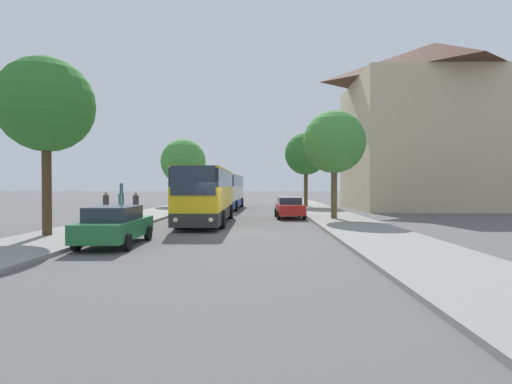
# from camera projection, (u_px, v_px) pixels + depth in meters

# --- Properties ---
(ground_plane) EXTENTS (300.00, 300.00, 0.00)m
(ground_plane) POSITION_uv_depth(u_px,v_px,m) (226.00, 232.00, 20.03)
(ground_plane) COLOR #565454
(ground_plane) RESTS_ON ground
(sidewalk_left) EXTENTS (4.00, 120.00, 0.15)m
(sidewalk_left) POSITION_uv_depth(u_px,v_px,m) (88.00, 230.00, 20.16)
(sidewalk_left) COLOR gray
(sidewalk_left) RESTS_ON ground_plane
(sidewalk_right) EXTENTS (4.00, 120.00, 0.15)m
(sidewalk_right) POSITION_uv_depth(u_px,v_px,m) (366.00, 231.00, 19.91)
(sidewalk_right) COLOR gray
(sidewalk_right) RESTS_ON ground_plane
(building_right_background) EXTENTS (16.18, 12.84, 16.51)m
(building_right_background) POSITION_uv_depth(u_px,v_px,m) (434.00, 126.00, 39.64)
(building_right_background) COLOR #C6B28E
(building_right_background) RESTS_ON ground_plane
(bus_front) EXTENTS (2.83, 10.91, 3.33)m
(bus_front) POSITION_uv_depth(u_px,v_px,m) (207.00, 195.00, 24.69)
(bus_front) COLOR #2D2D2D
(bus_front) RESTS_ON ground_plane
(bus_middle) EXTENTS (2.94, 11.78, 3.35)m
(bus_middle) POSITION_uv_depth(u_px,v_px,m) (227.00, 191.00, 39.36)
(bus_middle) COLOR #2D519E
(bus_middle) RESTS_ON ground_plane
(parked_car_left_curb) EXTENTS (2.08, 4.50, 1.53)m
(parked_car_left_curb) POSITION_uv_depth(u_px,v_px,m) (115.00, 225.00, 15.56)
(parked_car_left_curb) COLOR #236B38
(parked_car_left_curb) RESTS_ON ground_plane
(parked_car_right_near) EXTENTS (2.09, 4.16, 1.48)m
(parked_car_right_near) POSITION_uv_depth(u_px,v_px,m) (290.00, 207.00, 28.52)
(parked_car_right_near) COLOR red
(parked_car_right_near) RESTS_ON ground_plane
(bus_stop_sign) EXTENTS (0.08, 0.45, 2.35)m
(bus_stop_sign) POSITION_uv_depth(u_px,v_px,m) (121.00, 198.00, 22.92)
(bus_stop_sign) COLOR gray
(bus_stop_sign) RESTS_ON sidewalk_left
(pedestrian_waiting_near) EXTENTS (0.36, 0.36, 1.83)m
(pedestrian_waiting_near) POSITION_uv_depth(u_px,v_px,m) (106.00, 206.00, 24.53)
(pedestrian_waiting_near) COLOR #23232D
(pedestrian_waiting_near) RESTS_ON sidewalk_left
(pedestrian_waiting_far) EXTENTS (0.36, 0.36, 1.89)m
(pedestrian_waiting_far) POSITION_uv_depth(u_px,v_px,m) (121.00, 204.00, 27.14)
(pedestrian_waiting_far) COLOR #23232D
(pedestrian_waiting_far) RESTS_ON sidewalk_left
(pedestrian_walking_back) EXTENTS (0.36, 0.36, 1.79)m
(pedestrian_walking_back) POSITION_uv_depth(u_px,v_px,m) (136.00, 206.00, 24.96)
(pedestrian_walking_back) COLOR #23232D
(pedestrian_walking_back) RESTS_ON sidewalk_left
(tree_left_near) EXTENTS (4.95, 4.95, 7.29)m
(tree_left_near) POSITION_uv_depth(u_px,v_px,m) (183.00, 162.00, 44.03)
(tree_left_near) COLOR #513D23
(tree_left_near) RESTS_ON sidewalk_left
(tree_left_far) EXTENTS (4.14, 4.14, 7.82)m
(tree_left_far) POSITION_uv_depth(u_px,v_px,m) (46.00, 105.00, 17.54)
(tree_left_far) COLOR #47331E
(tree_left_far) RESTS_ON sidewalk_left
(tree_right_near) EXTENTS (4.15, 4.15, 7.16)m
(tree_right_near) POSITION_uv_depth(u_px,v_px,m) (334.00, 142.00, 26.53)
(tree_right_near) COLOR brown
(tree_right_near) RESTS_ON sidewalk_right
(tree_right_mid) EXTENTS (4.41, 4.41, 7.71)m
(tree_right_mid) POSITION_uv_depth(u_px,v_px,m) (306.00, 154.00, 41.73)
(tree_right_mid) COLOR #513D23
(tree_right_mid) RESTS_ON sidewalk_right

